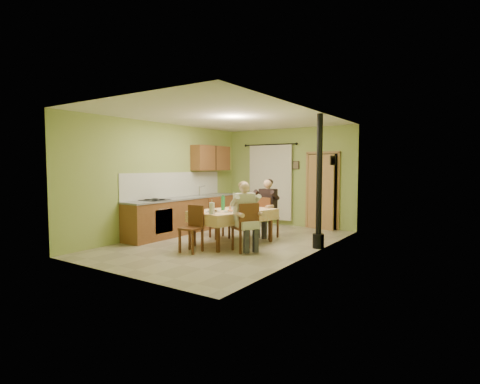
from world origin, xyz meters
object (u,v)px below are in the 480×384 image
Objects in this scene: chair_right at (245,237)px; man_right at (245,208)px; dining_table at (233,227)px; stove_flue at (319,200)px; chair_left at (219,226)px; man_far at (267,201)px; chair_far at (267,226)px; chair_near at (192,238)px.

man_right is at bearing 90.00° from chair_right.
stove_flue is (1.73, 0.64, 0.65)m from dining_table.
man_far reaches higher than chair_left.
dining_table is at bearing -101.17° from man_far.
chair_far is 0.35× the size of stove_flue.
chair_far is (0.27, 1.02, -0.09)m from dining_table.
chair_left is at bearing -141.49° from man_far.
stove_flue is at bearing -13.51° from chair_right.
man_right is at bearing -73.73° from man_far.
chair_far is 1.02× the size of chair_left.
chair_near is at bearing -99.95° from man_far.
chair_right is 0.35× the size of stove_flue.
stove_flue reaches higher than chair_near.
chair_near is at bearing -138.38° from stove_flue.
chair_near is 0.67× the size of man_right.
dining_table is 1.18m from man_far.
chair_near is 0.67× the size of man_far.
man_far is 1.00× the size of man_right.
stove_flue is (1.46, -0.39, 0.15)m from man_far.
man_far is (0.27, 1.03, 0.50)m from dining_table.
chair_left reaches higher than dining_table.
chair_right is at bearing -134.85° from stove_flue.
stove_flue is at bearing 33.88° from dining_table.
man_far is (0.95, 0.66, 0.59)m from chair_left.
man_far is at bearing 43.90° from man_right.
man_far is at bearing 165.06° from stove_flue.
chair_right is at bearing -73.34° from man_far.
man_far is (-0.35, 1.51, 0.59)m from chair_right.
chair_left is 0.69× the size of man_right.
stove_flue reaches higher than man_far.
stove_flue is (1.11, 1.12, 0.73)m from chair_right.
chair_far is at bearing 44.44° from chair_right.
chair_right is 0.59m from man_right.
chair_near is (-0.25, -1.11, -0.09)m from dining_table.
chair_right reaches higher than dining_table.
stove_flue is (1.12, 1.11, 0.15)m from man_right.
chair_far is 0.71× the size of man_far.
chair_far is at bearing -90.00° from man_far.
dining_table is 2.05× the size of chair_far.
dining_table is 1.06m from chair_far.
chair_left is (-0.67, 0.37, -0.09)m from dining_table.
chair_near is at bearing 44.11° from chair_left.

